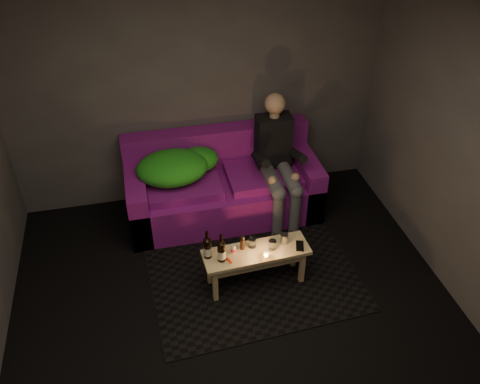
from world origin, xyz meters
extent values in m
plane|color=black|center=(0.00, 0.00, 0.00)|extent=(4.50, 4.50, 0.00)
plane|color=silver|center=(0.00, 0.00, 2.60)|extent=(4.50, 4.50, 0.00)
plane|color=#434143|center=(0.00, 2.25, 1.30)|extent=(4.00, 0.00, 4.00)
cube|color=black|center=(0.25, 0.69, 0.00)|extent=(2.05, 1.54, 0.01)
cube|color=#730F74|center=(0.17, 1.77, 0.22)|extent=(2.06, 0.93, 0.43)
cube|color=#730F74|center=(0.17, 2.12, 0.66)|extent=(2.06, 0.23, 0.45)
cube|color=#730F74|center=(-0.76, 1.77, 0.32)|extent=(0.21, 0.93, 0.64)
cube|color=#730F74|center=(1.09, 1.77, 0.32)|extent=(0.21, 0.93, 0.64)
cube|color=#730F74|center=(-0.26, 1.72, 0.47)|extent=(0.77, 0.62, 0.10)
cube|color=#730F74|center=(0.60, 1.72, 0.47)|extent=(0.77, 0.62, 0.10)
ellipsoid|color=#198D19|center=(-0.36, 1.77, 0.68)|extent=(0.74, 0.58, 0.31)
ellipsoid|color=#198D19|center=(-0.07, 1.91, 0.65)|extent=(0.45, 0.37, 0.25)
ellipsoid|color=#198D19|center=(-0.59, 1.89, 0.61)|extent=(0.33, 0.27, 0.16)
cube|color=black|center=(0.74, 1.82, 0.83)|extent=(0.37, 0.23, 0.57)
sphere|color=tan|center=(0.74, 1.82, 1.27)|extent=(0.22, 0.22, 0.22)
cylinder|color=#4C4D56|center=(0.65, 1.50, 0.55)|extent=(0.14, 0.51, 0.14)
cylinder|color=#4C4D56|center=(0.83, 1.50, 0.55)|extent=(0.14, 0.51, 0.14)
cylinder|color=#4C4D56|center=(0.65, 1.26, 0.26)|extent=(0.11, 0.11, 0.52)
cylinder|color=#4C4D56|center=(0.83, 1.26, 0.26)|extent=(0.11, 0.11, 0.52)
cube|color=black|center=(0.65, 1.19, 0.03)|extent=(0.09, 0.23, 0.06)
cube|color=black|center=(0.83, 1.19, 0.03)|extent=(0.09, 0.23, 0.06)
cube|color=tan|center=(0.25, 0.64, 0.39)|extent=(1.00, 0.37, 0.04)
cube|color=tan|center=(0.25, 0.64, 0.32)|extent=(0.87, 0.29, 0.09)
cube|color=tan|center=(-0.16, 0.51, 0.18)|extent=(0.05, 0.05, 0.37)
cube|color=tan|center=(-0.17, 0.73, 0.18)|extent=(0.05, 0.05, 0.37)
cube|color=tan|center=(0.68, 0.55, 0.18)|extent=(0.05, 0.05, 0.37)
cube|color=tan|center=(0.67, 0.78, 0.18)|extent=(0.05, 0.05, 0.37)
cylinder|color=black|center=(-0.19, 0.67, 0.51)|extent=(0.07, 0.07, 0.20)
cylinder|color=white|center=(-0.19, 0.67, 0.47)|extent=(0.08, 0.08, 0.09)
cone|color=black|center=(-0.19, 0.67, 0.62)|extent=(0.07, 0.07, 0.03)
cylinder|color=black|center=(-0.19, 0.67, 0.65)|extent=(0.03, 0.03, 0.10)
cylinder|color=black|center=(-0.08, 0.60, 0.51)|extent=(0.07, 0.07, 0.20)
cylinder|color=white|center=(-0.08, 0.60, 0.48)|extent=(0.08, 0.08, 0.09)
cone|color=black|center=(-0.08, 0.60, 0.62)|extent=(0.07, 0.07, 0.03)
cylinder|color=black|center=(-0.08, 0.60, 0.66)|extent=(0.03, 0.03, 0.10)
cylinder|color=silver|center=(0.04, 0.67, 0.45)|extent=(0.06, 0.06, 0.09)
cylinder|color=black|center=(0.14, 0.70, 0.46)|extent=(0.05, 0.05, 0.12)
cylinder|color=white|center=(0.23, 0.71, 0.45)|extent=(0.09, 0.09, 0.09)
cylinder|color=white|center=(0.31, 0.53, 0.43)|extent=(0.07, 0.07, 0.05)
sphere|color=orange|center=(0.31, 0.53, 0.44)|extent=(0.02, 0.02, 0.02)
cylinder|color=white|center=(0.41, 0.64, 0.45)|extent=(0.10, 0.10, 0.09)
cylinder|color=#ABADB2|center=(0.53, 0.69, 0.46)|extent=(0.10, 0.10, 0.10)
cube|color=black|center=(0.66, 0.61, 0.41)|extent=(0.11, 0.16, 0.01)
cube|color=red|center=(-0.02, 0.57, 0.41)|extent=(0.05, 0.08, 0.01)
camera|label=1|loc=(-0.66, -2.66, 3.61)|focal=38.00mm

